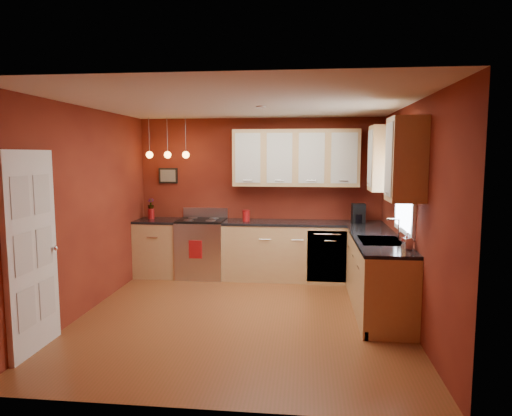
# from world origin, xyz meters

# --- Properties ---
(floor) EXTENTS (4.20, 4.20, 0.00)m
(floor) POSITION_xyz_m (0.00, 0.00, 0.00)
(floor) COLOR brown
(floor) RESTS_ON ground
(ceiling) EXTENTS (4.00, 4.20, 0.02)m
(ceiling) POSITION_xyz_m (0.00, 0.00, 2.60)
(ceiling) COLOR beige
(ceiling) RESTS_ON wall_back
(wall_back) EXTENTS (4.00, 0.02, 2.60)m
(wall_back) POSITION_xyz_m (0.00, 2.10, 1.30)
(wall_back) COLOR maroon
(wall_back) RESTS_ON floor
(wall_front) EXTENTS (4.00, 0.02, 2.60)m
(wall_front) POSITION_xyz_m (0.00, -2.10, 1.30)
(wall_front) COLOR maroon
(wall_front) RESTS_ON floor
(wall_left) EXTENTS (0.02, 4.20, 2.60)m
(wall_left) POSITION_xyz_m (-2.00, 0.00, 1.30)
(wall_left) COLOR maroon
(wall_left) RESTS_ON floor
(wall_right) EXTENTS (0.02, 4.20, 2.60)m
(wall_right) POSITION_xyz_m (2.00, 0.00, 1.30)
(wall_right) COLOR maroon
(wall_right) RESTS_ON floor
(base_cabinets_back_left) EXTENTS (0.70, 0.60, 0.90)m
(base_cabinets_back_left) POSITION_xyz_m (-1.65, 1.80, 0.45)
(base_cabinets_back_left) COLOR tan
(base_cabinets_back_left) RESTS_ON floor
(base_cabinets_back_right) EXTENTS (2.54, 0.60, 0.90)m
(base_cabinets_back_right) POSITION_xyz_m (0.73, 1.80, 0.45)
(base_cabinets_back_right) COLOR tan
(base_cabinets_back_right) RESTS_ON floor
(base_cabinets_right) EXTENTS (0.60, 2.10, 0.90)m
(base_cabinets_right) POSITION_xyz_m (1.70, 0.45, 0.45)
(base_cabinets_right) COLOR tan
(base_cabinets_right) RESTS_ON floor
(counter_back_left) EXTENTS (0.70, 0.62, 0.04)m
(counter_back_left) POSITION_xyz_m (-1.65, 1.80, 0.92)
(counter_back_left) COLOR black
(counter_back_left) RESTS_ON base_cabinets_back_left
(counter_back_right) EXTENTS (2.54, 0.62, 0.04)m
(counter_back_right) POSITION_xyz_m (0.73, 1.80, 0.92)
(counter_back_right) COLOR black
(counter_back_right) RESTS_ON base_cabinets_back_right
(counter_right) EXTENTS (0.62, 2.10, 0.04)m
(counter_right) POSITION_xyz_m (1.70, 0.45, 0.92)
(counter_right) COLOR black
(counter_right) RESTS_ON base_cabinets_right
(gas_range) EXTENTS (0.76, 0.64, 1.11)m
(gas_range) POSITION_xyz_m (-0.92, 1.80, 0.48)
(gas_range) COLOR silver
(gas_range) RESTS_ON floor
(dishwasher_front) EXTENTS (0.60, 0.02, 0.80)m
(dishwasher_front) POSITION_xyz_m (1.10, 1.51, 0.45)
(dishwasher_front) COLOR silver
(dishwasher_front) RESTS_ON base_cabinets_back_right
(sink) EXTENTS (0.50, 0.70, 0.33)m
(sink) POSITION_xyz_m (1.70, 0.30, 0.92)
(sink) COLOR gray
(sink) RESTS_ON counter_right
(window) EXTENTS (0.06, 1.02, 1.22)m
(window) POSITION_xyz_m (1.97, 0.30, 1.69)
(window) COLOR white
(window) RESTS_ON wall_right
(door_left_wall) EXTENTS (0.12, 0.82, 2.05)m
(door_left_wall) POSITION_xyz_m (-1.97, -1.20, 1.03)
(door_left_wall) COLOR white
(door_left_wall) RESTS_ON floor
(upper_cabinets_back) EXTENTS (2.00, 0.35, 0.90)m
(upper_cabinets_back) POSITION_xyz_m (0.60, 1.93, 1.95)
(upper_cabinets_back) COLOR tan
(upper_cabinets_back) RESTS_ON wall_back
(upper_cabinets_right) EXTENTS (0.35, 1.95, 0.90)m
(upper_cabinets_right) POSITION_xyz_m (1.82, 0.32, 1.95)
(upper_cabinets_right) COLOR tan
(upper_cabinets_right) RESTS_ON wall_right
(wall_picture) EXTENTS (0.32, 0.03, 0.26)m
(wall_picture) POSITION_xyz_m (-1.55, 2.08, 1.65)
(wall_picture) COLOR black
(wall_picture) RESTS_ON wall_back
(pendant_lights) EXTENTS (0.71, 0.11, 0.66)m
(pendant_lights) POSITION_xyz_m (-1.45, 1.75, 2.01)
(pendant_lights) COLOR gray
(pendant_lights) RESTS_ON ceiling
(red_canister) EXTENTS (0.12, 0.12, 0.18)m
(red_canister) POSITION_xyz_m (-0.18, 1.75, 1.03)
(red_canister) COLOR maroon
(red_canister) RESTS_ON counter_back_right
(red_vase) EXTENTS (0.11, 0.11, 0.17)m
(red_vase) POSITION_xyz_m (-1.79, 1.87, 1.03)
(red_vase) COLOR maroon
(red_vase) RESTS_ON counter_back_left
(flowers) EXTENTS (0.12, 0.12, 0.19)m
(flowers) POSITION_xyz_m (-1.79, 1.87, 1.18)
(flowers) COLOR maroon
(flowers) RESTS_ON red_vase
(coffee_maker) EXTENTS (0.21, 0.21, 0.30)m
(coffee_maker) POSITION_xyz_m (1.60, 1.83, 1.08)
(coffee_maker) COLOR black
(coffee_maker) RESTS_ON counter_back_right
(soap_pump) EXTENTS (0.12, 0.12, 0.20)m
(soap_pump) POSITION_xyz_m (1.90, -0.25, 1.04)
(soap_pump) COLOR white
(soap_pump) RESTS_ON counter_right
(dish_towel) EXTENTS (0.21, 0.01, 0.29)m
(dish_towel) POSITION_xyz_m (-0.95, 1.47, 0.52)
(dish_towel) COLOR maroon
(dish_towel) RESTS_ON gas_range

